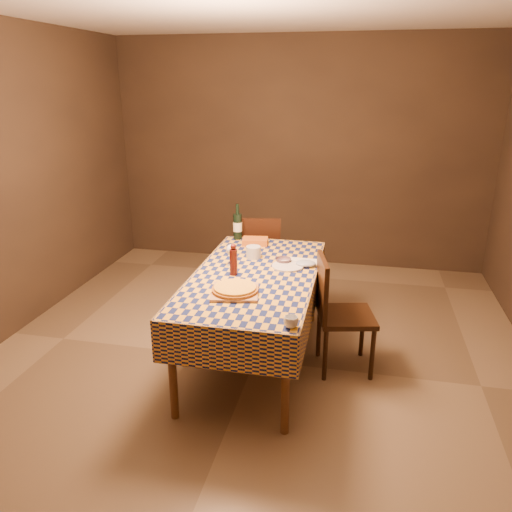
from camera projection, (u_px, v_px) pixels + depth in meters
name	position (u px, v px, depth m)	size (l,w,h in m)	color
room	(255.00, 201.00, 3.68)	(5.00, 5.10, 2.70)	brown
dining_table	(255.00, 283.00, 3.89)	(0.94, 1.84, 0.77)	brown
cutting_board	(235.00, 292.00, 3.51)	(0.32, 0.32, 0.02)	#B17D53
pizza	(235.00, 289.00, 3.50)	(0.36, 0.36, 0.03)	#9C591A
pepper_mill	(233.00, 260.00, 3.82)	(0.07, 0.07, 0.25)	#4A1311
bowl	(283.00, 261.00, 4.10)	(0.13, 0.13, 0.04)	#614852
wine_glass	(232.00, 251.00, 4.00)	(0.09, 0.09, 0.18)	white
wine_bottle	(238.00, 226.00, 4.69)	(0.11, 0.11, 0.34)	black
deli_tub	(253.00, 252.00, 4.20)	(0.12, 0.12, 0.10)	silver
takeout_container	(255.00, 241.00, 4.56)	(0.23, 0.16, 0.06)	#B85B18
white_plate	(288.00, 266.00, 4.01)	(0.25, 0.25, 0.01)	silver
tumbler	(291.00, 322.00, 3.02)	(0.09, 0.09, 0.07)	silver
flour_patch	(300.00, 262.00, 4.11)	(0.27, 0.21, 0.00)	white
flour_bag	(306.00, 263.00, 4.02)	(0.16, 0.12, 0.05)	#96A4C0
chair_far	(259.00, 255.00, 5.05)	(0.49, 0.49, 0.93)	black
chair_right	(336.00, 308.00, 3.86)	(0.51, 0.51, 0.93)	black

